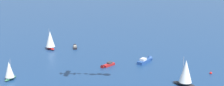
{
  "coord_description": "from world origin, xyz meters",
  "views": [
    {
      "loc": [
        -63.03,
        89.78,
        45.36
      ],
      "look_at": [
        0.0,
        0.0,
        18.88
      ],
      "focal_mm": 50.46,
      "sensor_mm": 36.0,
      "label": 1
    }
  ],
  "objects": [
    {
      "name": "sailboat_outer_ring_d",
      "position": [
        -19.69,
        -21.89,
        5.37
      ],
      "size": [
        9.13,
        5.02,
        11.77
      ],
      "color": "black",
      "rests_on": "ground_plane"
    },
    {
      "name": "marker_buoy",
      "position": [
        -23.5,
        -41.64,
        0.39
      ],
      "size": [
        1.1,
        1.1,
        2.1
      ],
      "color": "red",
      "rests_on": "ground_plane"
    },
    {
      "name": "sailboat_trailing",
      "position": [
        42.25,
        13.37,
        4.02
      ],
      "size": [
        4.54,
        7.08,
        8.8
      ],
      "color": "#33704C",
      "rests_on": "ground_plane"
    },
    {
      "name": "motorboat_far_port",
      "position": [
        8.56,
        -40.67,
        0.85
      ],
      "size": [
        2.83,
        10.81,
        3.14
      ],
      "color": "#23478C",
      "rests_on": "ground_plane"
    },
    {
      "name": "motorboat_outer_ring_b",
      "position": [
        55.48,
        -41.85,
        0.62
      ],
      "size": [
        6.9,
        7.23,
        2.31
      ],
      "color": "black",
      "rests_on": "ground_plane"
    },
    {
      "name": "motorboat_ahead",
      "position": [
        19.76,
        -24.3,
        0.63
      ],
      "size": [
        2.92,
        8.23,
        2.34
      ],
      "color": "#B21E1E",
      "rests_on": "ground_plane"
    },
    {
      "name": "sailboat_outer_ring_c",
      "position": [
        64.72,
        -31.46,
        5.4
      ],
      "size": [
        9.51,
        6.43,
        11.83
      ],
      "color": "#B21E1E",
      "rests_on": "ground_plane"
    }
  ]
}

